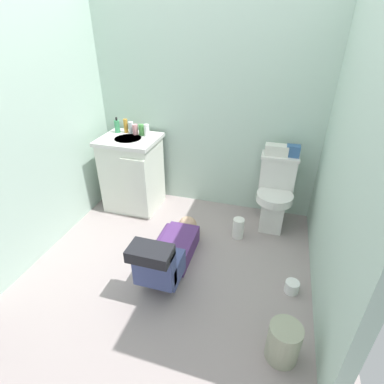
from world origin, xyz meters
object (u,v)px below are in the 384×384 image
tissue_box (277,150)px  trash_can (283,342)px  soap_dispenser (117,126)px  toiletry_bag (293,151)px  bottle_amber (126,126)px  bottle_white (147,130)px  toilet_paper_roll (292,287)px  person_plumber (169,252)px  faucet (134,129)px  bottle_green (141,130)px  vanity_cabinet (133,173)px  bottle_pink (135,129)px  paper_towel_roll (238,228)px  bottle_clear (131,127)px  toilet (275,194)px

tissue_box → trash_can: (0.21, -1.56, -0.66)m
soap_dispenser → toiletry_bag: bearing=0.8°
bottle_amber → bottle_white: bearing=-10.3°
toiletry_bag → toilet_paper_roll: 1.25m
person_plumber → toiletry_bag: size_ratio=8.59×
faucet → person_plumber: bearing=-53.7°
bottle_green → vanity_cabinet: bearing=-126.7°
vanity_cabinet → toiletry_bag: (1.64, 0.15, 0.39)m
tissue_box → bottle_amber: size_ratio=1.50×
faucet → bottle_amber: (-0.10, 0.00, 0.02)m
bottle_amber → trash_can: 2.49m
bottle_pink → faucet: bearing=133.2°
paper_towel_roll → trash_can: bearing=-68.1°
paper_towel_roll → tissue_box: bearing=58.1°
tissue_box → paper_towel_roll: (-0.25, -0.41, -0.70)m
person_plumber → bottle_clear: bearing=127.6°
soap_dispenser → paper_towel_roll: (1.43, -0.38, -0.78)m
person_plumber → bottle_amber: (-0.84, 1.01, 0.72)m
toiletry_bag → paper_towel_roll: 0.91m
faucet → tissue_box: faucet is taller
faucet → tissue_box: (1.49, 0.01, -0.07)m
faucet → bottle_green: (0.09, -0.02, 0.01)m
toiletry_bag → soap_dispenser: bearing=-179.2°
paper_towel_roll → toilet_paper_roll: (0.52, -0.57, -0.05)m
person_plumber → toilet_paper_roll: (1.02, 0.03, -0.13)m
person_plumber → soap_dispenser: (-0.93, 0.98, 0.71)m
toiletry_bag → trash_can: toiletry_bag is taller
toilet → faucet: (-1.54, 0.08, 0.50)m
soap_dispenser → bottle_white: (0.35, -0.02, -0.00)m
bottle_amber → soap_dispenser: bearing=-164.8°
trash_can → faucet: bearing=137.6°
soap_dispenser → bottle_clear: 0.15m
bottle_white → bottle_clear: bearing=166.5°
paper_towel_roll → bottle_clear: bearing=162.2°
toilet → tissue_box: bearing=116.4°
faucet → paper_towel_roll: size_ratio=0.48×
tissue_box → trash_can: size_ratio=0.80×
tissue_box → trash_can: 1.70m
bottle_amber → paper_towel_roll: bottle_amber is taller
soap_dispenser → toilet: bearing=-2.1°
faucet → toiletry_bag: size_ratio=0.81×
bottle_green → toilet_paper_roll: 2.09m
vanity_cabinet → person_plumber: size_ratio=0.77×
tissue_box → toiletry_bag: toiletry_bag is taller
vanity_cabinet → bottle_pink: bottle_pink is taller
bottle_clear → bottle_green: 0.14m
toilet_paper_roll → soap_dispenser: bearing=153.8°
faucet → bottle_pink: bottle_pink is taller
toiletry_bag → bottle_green: 1.55m
toiletry_bag → bottle_white: (-1.48, -0.05, 0.08)m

